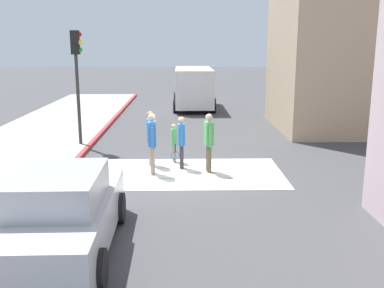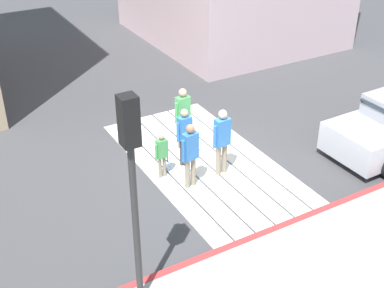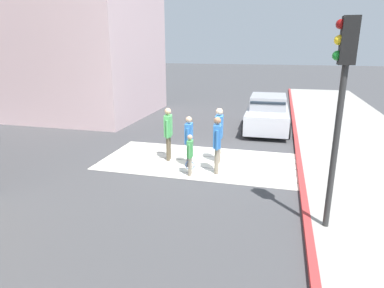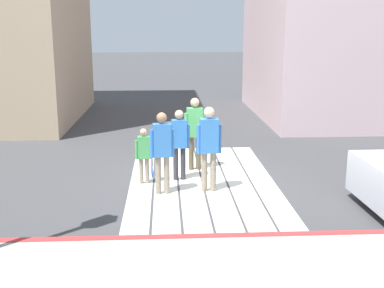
{
  "view_description": "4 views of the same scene",
  "coord_description": "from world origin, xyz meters",
  "px_view_note": "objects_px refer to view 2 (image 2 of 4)",
  "views": [
    {
      "loc": [
        0.26,
        -12.8,
        3.81
      ],
      "look_at": [
        0.5,
        -0.47,
        1.0
      ],
      "focal_mm": 41.72,
      "sensor_mm": 36.0,
      "label": 1
    },
    {
      "loc": [
        -10.16,
        6.23,
        7.5
      ],
      "look_at": [
        -0.48,
        0.68,
        1.0
      ],
      "focal_mm": 49.18,
      "sensor_mm": 36.0,
      "label": 2
    },
    {
      "loc": [
        -2.48,
        10.31,
        3.74
      ],
      "look_at": [
        -0.04,
        1.02,
        0.9
      ],
      "focal_mm": 31.35,
      "sensor_mm": 36.0,
      "label": 3
    },
    {
      "loc": [
        -10.71,
        0.83,
        3.42
      ],
      "look_at": [
        -0.23,
        0.25,
        0.94
      ],
      "focal_mm": 46.37,
      "sensor_mm": 36.0,
      "label": 4
    }
  ],
  "objects_px": {
    "pedestrian_teen_behind": "(190,151)",
    "pedestrian_adult_trailing": "(185,133)",
    "pedestrian_adult_lead": "(183,114)",
    "traffic_light_corner": "(131,164)",
    "pedestrian_adult_side": "(222,137)",
    "pedestrian_child_with_racket": "(162,153)"
  },
  "relations": [
    {
      "from": "pedestrian_teen_behind",
      "to": "pedestrian_adult_lead",
      "type": "bearing_deg",
      "value": -23.72
    },
    {
      "from": "pedestrian_adult_side",
      "to": "pedestrian_adult_lead",
      "type": "bearing_deg",
      "value": 6.66
    },
    {
      "from": "pedestrian_adult_trailing",
      "to": "pedestrian_adult_side",
      "type": "xyz_separation_m",
      "value": [
        -0.85,
        -0.6,
        0.12
      ]
    },
    {
      "from": "pedestrian_child_with_racket",
      "to": "pedestrian_adult_side",
      "type": "bearing_deg",
      "value": -113.62
    },
    {
      "from": "pedestrian_adult_side",
      "to": "pedestrian_child_with_racket",
      "type": "relative_size",
      "value": 1.44
    },
    {
      "from": "traffic_light_corner",
      "to": "pedestrian_adult_trailing",
      "type": "bearing_deg",
      "value": -39.02
    },
    {
      "from": "pedestrian_adult_side",
      "to": "pedestrian_child_with_racket",
      "type": "distance_m",
      "value": 1.55
    },
    {
      "from": "pedestrian_adult_trailing",
      "to": "pedestrian_adult_side",
      "type": "distance_m",
      "value": 1.05
    },
    {
      "from": "pedestrian_adult_lead",
      "to": "pedestrian_child_with_racket",
      "type": "relative_size",
      "value": 1.41
    },
    {
      "from": "pedestrian_adult_lead",
      "to": "pedestrian_adult_side",
      "type": "distance_m",
      "value": 1.68
    },
    {
      "from": "traffic_light_corner",
      "to": "pedestrian_adult_lead",
      "type": "xyz_separation_m",
      "value": [
        4.59,
        -3.46,
        -2.0
      ]
    },
    {
      "from": "pedestrian_adult_lead",
      "to": "pedestrian_child_with_racket",
      "type": "bearing_deg",
      "value": 131.9
    },
    {
      "from": "pedestrian_adult_trailing",
      "to": "pedestrian_adult_lead",
      "type": "bearing_deg",
      "value": -26.21
    },
    {
      "from": "pedestrian_adult_lead",
      "to": "pedestrian_teen_behind",
      "type": "bearing_deg",
      "value": 156.28
    },
    {
      "from": "pedestrian_adult_lead",
      "to": "pedestrian_adult_trailing",
      "type": "bearing_deg",
      "value": 153.79
    },
    {
      "from": "pedestrian_teen_behind",
      "to": "pedestrian_child_with_racket",
      "type": "bearing_deg",
      "value": 28.88
    },
    {
      "from": "pedestrian_adult_lead",
      "to": "pedestrian_adult_trailing",
      "type": "xyz_separation_m",
      "value": [
        -0.82,
        0.4,
        -0.09
      ]
    },
    {
      "from": "pedestrian_adult_side",
      "to": "pedestrian_teen_behind",
      "type": "height_order",
      "value": "pedestrian_adult_side"
    },
    {
      "from": "pedestrian_teen_behind",
      "to": "pedestrian_adult_trailing",
      "type": "bearing_deg",
      "value": -21.55
    },
    {
      "from": "traffic_light_corner",
      "to": "pedestrian_adult_trailing",
      "type": "distance_m",
      "value": 5.29
    },
    {
      "from": "traffic_light_corner",
      "to": "pedestrian_adult_trailing",
      "type": "height_order",
      "value": "traffic_light_corner"
    },
    {
      "from": "pedestrian_adult_side",
      "to": "pedestrian_teen_behind",
      "type": "xyz_separation_m",
      "value": [
        -0.12,
        0.98,
        -0.05
      ]
    }
  ]
}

